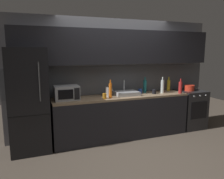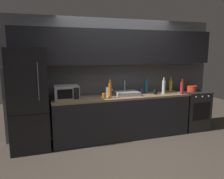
# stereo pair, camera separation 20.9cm
# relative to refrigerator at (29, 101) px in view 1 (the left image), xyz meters

# --- Properties ---
(ground_plane) EXTENTS (10.00, 10.00, 0.00)m
(ground_plane) POSITION_rel_refrigerator_xyz_m (1.82, -0.90, -0.94)
(ground_plane) COLOR #4C4238
(back_wall) EXTENTS (4.62, 0.44, 2.50)m
(back_wall) POSITION_rel_refrigerator_xyz_m (1.82, 0.30, 0.61)
(back_wall) COLOR slate
(back_wall) RESTS_ON ground
(counter_run) EXTENTS (2.88, 0.60, 0.90)m
(counter_run) POSITION_rel_refrigerator_xyz_m (1.82, 0.00, -0.49)
(counter_run) COLOR black
(counter_run) RESTS_ON ground
(refrigerator) EXTENTS (0.68, 0.69, 1.88)m
(refrigerator) POSITION_rel_refrigerator_xyz_m (0.00, 0.00, 0.00)
(refrigerator) COLOR black
(refrigerator) RESTS_ON ground
(oven_range) EXTENTS (0.60, 0.62, 0.90)m
(oven_range) POSITION_rel_refrigerator_xyz_m (3.60, -0.00, -0.49)
(oven_range) COLOR #232326
(oven_range) RESTS_ON ground
(microwave) EXTENTS (0.46, 0.35, 0.27)m
(microwave) POSITION_rel_refrigerator_xyz_m (0.68, 0.02, 0.10)
(microwave) COLOR #A8AAAF
(microwave) RESTS_ON counter_run
(sink_basin) EXTENTS (0.48, 0.38, 0.30)m
(sink_basin) POSITION_rel_refrigerator_xyz_m (1.94, 0.03, 0.00)
(sink_basin) COLOR #ADAFB5
(sink_basin) RESTS_ON counter_run
(kettle) EXTENTS (0.17, 0.13, 0.21)m
(kettle) POSITION_rel_refrigerator_xyz_m (1.54, 0.06, 0.06)
(kettle) COLOR #B7BABF
(kettle) RESTS_ON counter_run
(wine_bottle_teal) EXTENTS (0.08, 0.08, 0.35)m
(wine_bottle_teal) POSITION_rel_refrigerator_xyz_m (2.44, 0.16, 0.11)
(wine_bottle_teal) COLOR #19666B
(wine_bottle_teal) RESTS_ON counter_run
(wine_bottle_orange) EXTENTS (0.06, 0.06, 0.37)m
(wine_bottle_orange) POSITION_rel_refrigerator_xyz_m (1.51, -0.13, 0.12)
(wine_bottle_orange) COLOR orange
(wine_bottle_orange) RESTS_ON counter_run
(wine_bottle_yellow) EXTENTS (0.08, 0.08, 0.32)m
(wine_bottle_yellow) POSITION_rel_refrigerator_xyz_m (3.10, 0.19, 0.09)
(wine_bottle_yellow) COLOR gold
(wine_bottle_yellow) RESTS_ON counter_run
(wine_bottle_clear) EXTENTS (0.07, 0.07, 0.36)m
(wine_bottle_clear) POSITION_rel_refrigerator_xyz_m (2.77, -0.04, 0.11)
(wine_bottle_clear) COLOR silver
(wine_bottle_clear) RESTS_ON counter_run
(wine_bottle_red) EXTENTS (0.08, 0.08, 0.33)m
(wine_bottle_red) POSITION_rel_refrigerator_xyz_m (3.12, -0.22, 0.10)
(wine_bottle_red) COLOR #A82323
(wine_bottle_red) RESTS_ON counter_run
(mug_amber) EXTENTS (0.08, 0.08, 0.11)m
(mug_amber) POSITION_rel_refrigerator_xyz_m (1.38, -0.15, 0.02)
(mug_amber) COLOR #B27019
(mug_amber) RESTS_ON counter_run
(mug_dark) EXTENTS (0.08, 0.08, 0.10)m
(mug_dark) POSITION_rel_refrigerator_xyz_m (2.56, -0.06, 0.01)
(mug_dark) COLOR black
(mug_dark) RESTS_ON counter_run
(mug_blue) EXTENTS (0.09, 0.09, 0.10)m
(mug_blue) POSITION_rel_refrigerator_xyz_m (2.30, 0.11, 0.01)
(mug_blue) COLOR #234299
(mug_blue) RESTS_ON counter_run
(cooking_pot) EXTENTS (0.23, 0.23, 0.13)m
(cooking_pot) POSITION_rel_refrigerator_xyz_m (3.54, 0.00, 0.03)
(cooking_pot) COLOR red
(cooking_pot) RESTS_ON oven_range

